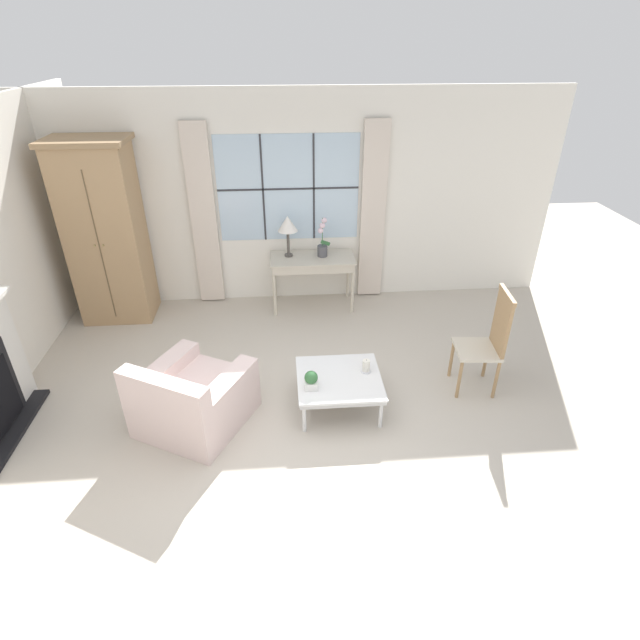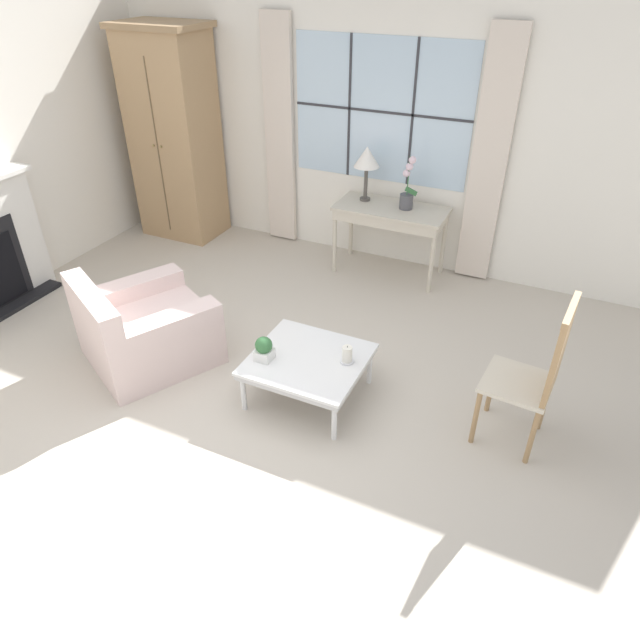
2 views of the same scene
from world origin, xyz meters
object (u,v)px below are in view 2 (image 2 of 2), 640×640
Objects in this scene: console_table at (391,215)px; coffee_table at (308,362)px; potted_plant_small at (264,349)px; pillar_candle at (347,355)px; table_lamp at (367,158)px; potted_orchid at (407,191)px; side_chair_wooden at (539,370)px; armoire at (175,135)px; armchair_upholstered at (146,332)px.

coffee_table is (0.12, -2.18, -0.33)m from console_table.
potted_plant_small is (-0.29, -0.15, 0.14)m from coffee_table.
potted_plant_small is at bearing -158.35° from pillar_candle.
pillar_candle is (0.72, -2.17, -0.75)m from table_lamp.
potted_plant_small is at bearing -97.38° from potted_orchid.
side_chair_wooden reaches higher than potted_plant_small.
armoire is 1.83× the size of armchair_upholstered.
side_chair_wooden is 7.88× the size of pillar_candle.
armchair_upholstered reaches higher than potted_plant_small.
pillar_candle is at bearing -79.13° from console_table.
side_chair_wooden is (2.01, -2.05, -0.54)m from table_lamp.
console_table is at bearing 130.63° from side_chair_wooden.
side_chair_wooden is (3.01, 0.34, 0.36)m from armchair_upholstered.
potted_plant_small is (-1.87, -0.35, -0.18)m from side_chair_wooden.
table_lamp reaches higher than potted_plant_small.
table_lamp is at bearing 175.78° from potted_orchid.
table_lamp is at bearing 167.09° from console_table.
armchair_upholstered is at bearing -121.60° from potted_orchid.
armchair_upholstered is at bearing 179.48° from potted_plant_small.
armchair_upholstered is at bearing -173.60° from side_chair_wooden.
console_table is 5.89× the size of potted_plant_small.
console_table is 2.61m from side_chair_wooden.
armchair_upholstered is at bearing -60.69° from armoire.
coffee_table is 4.40× the size of potted_plant_small.
side_chair_wooden is 1.32m from pillar_candle.
table_lamp is 0.66× the size of coffee_table.
armoire is 2.74× the size of coffee_table.
potted_plant_small is (0.15, -2.40, -0.71)m from table_lamp.
console_table is at bearing 0.65° from armoire.
armoire is 2.28m from table_lamp.
potted_orchid is 0.42× the size of armchair_upholstered.
armchair_upholstered is 1.50× the size of coffee_table.
coffee_table is at bearing -86.82° from console_table.
side_chair_wooden is at bearing -49.37° from console_table.
armchair_upholstered is at bearing -172.80° from pillar_candle.
coffee_table is at bearing 5.47° from armchair_upholstered.
console_table is 1.34× the size of coffee_table.
potted_plant_small reaches higher than coffee_table.
console_table is 0.62m from table_lamp.
potted_orchid is at bearing 89.56° from coffee_table.
armoire reaches higher than potted_orchid.
console_table is 0.98× the size of side_chair_wooden.
armchair_upholstered is 3.05m from side_chair_wooden.
potted_orchid reaches higher than side_chair_wooden.
pillar_candle is at bearing -174.67° from side_chair_wooden.
armchair_upholstered is at bearing -112.62° from table_lamp.
armchair_upholstered is 8.65× the size of pillar_candle.
side_chair_wooden is at bearing -45.53° from table_lamp.
armchair_upholstered is 6.58× the size of potted_plant_small.
armoire is 4.34× the size of potted_orchid.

